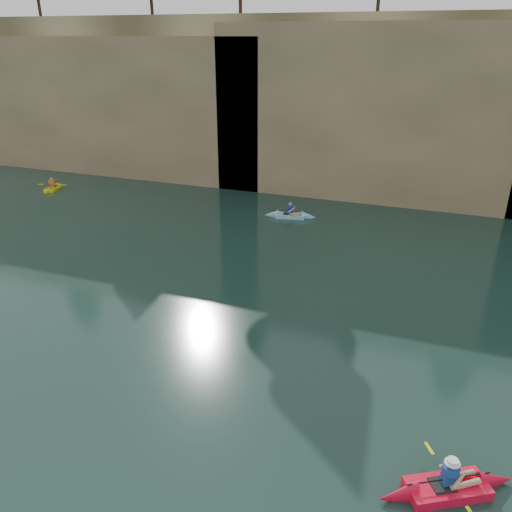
% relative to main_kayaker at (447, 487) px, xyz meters
% --- Properties ---
extents(ground, '(160.00, 160.00, 0.00)m').
position_rel_main_kayaker_xyz_m(ground, '(-6.00, 0.87, -0.17)').
color(ground, black).
rests_on(ground, ground).
extents(cliff, '(70.00, 16.00, 12.00)m').
position_rel_main_kayaker_xyz_m(cliff, '(-6.00, 30.87, 5.83)').
color(cliff, tan).
rests_on(cliff, ground).
extents(cliff_slab_west, '(26.00, 2.40, 10.56)m').
position_rel_main_kayaker_xyz_m(cliff_slab_west, '(-26.00, 23.47, 5.11)').
color(cliff_slab_west, '#9B805E').
rests_on(cliff_slab_west, ground).
extents(cliff_slab_center, '(24.00, 2.40, 11.40)m').
position_rel_main_kayaker_xyz_m(cliff_slab_center, '(-4.00, 23.47, 5.53)').
color(cliff_slab_center, '#9B805E').
rests_on(cliff_slab_center, ground).
extents(sea_cave_west, '(4.50, 1.00, 4.00)m').
position_rel_main_kayaker_xyz_m(sea_cave_west, '(-24.00, 22.82, 1.83)').
color(sea_cave_west, black).
rests_on(sea_cave_west, ground).
extents(sea_cave_center, '(3.50, 1.00, 3.20)m').
position_rel_main_kayaker_xyz_m(sea_cave_center, '(-10.00, 22.82, 1.43)').
color(sea_cave_center, black).
rests_on(sea_cave_center, ground).
extents(main_kayaker, '(3.47, 2.47, 1.31)m').
position_rel_main_kayaker_xyz_m(main_kayaker, '(0.00, 0.00, 0.00)').
color(main_kayaker, red).
rests_on(main_kayaker, ground).
extents(kayaker_yellow, '(2.14, 2.77, 1.10)m').
position_rel_main_kayaker_xyz_m(kayaker_yellow, '(-27.13, 17.82, -0.04)').
color(kayaker_yellow, yellow).
rests_on(kayaker_yellow, ground).
extents(kayaker_ltblue_mid, '(3.21, 2.33, 1.19)m').
position_rel_main_kayaker_xyz_m(kayaker_ltblue_mid, '(-9.32, 17.95, -0.03)').
color(kayaker_ltblue_mid, '#80BBD6').
rests_on(kayaker_ltblue_mid, ground).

